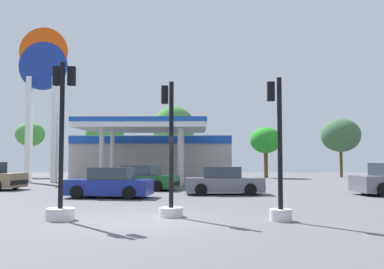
{
  "coord_description": "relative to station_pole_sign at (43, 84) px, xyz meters",
  "views": [
    {
      "loc": [
        1.72,
        -12.32,
        1.77
      ],
      "look_at": [
        1.24,
        15.17,
        3.38
      ],
      "focal_mm": 39.75,
      "sensor_mm": 36.0,
      "label": 1
    }
  ],
  "objects": [
    {
      "name": "ground_plane",
      "position": [
        10.42,
        -20.09,
        -7.6
      ],
      "size": [
        90.0,
        90.0,
        0.0
      ],
      "primitive_type": "plane",
      "color": "#56565B",
      "rests_on": "ground"
    },
    {
      "name": "gas_station",
      "position": [
        8.23,
        3.12,
        -5.49
      ],
      "size": [
        12.91,
        12.53,
        4.5
      ],
      "color": "#ADA89E",
      "rests_on": "ground"
    },
    {
      "name": "station_pole_sign",
      "position": [
        0.0,
        0.0,
        0.0
      ],
      "size": [
        3.77,
        0.56,
        12.05
      ],
      "color": "white",
      "rests_on": "ground"
    },
    {
      "name": "car_0",
      "position": [
        8.85,
        -7.76,
        -6.96
      ],
      "size": [
        4.28,
        2.74,
        1.42
      ],
      "color": "black",
      "rests_on": "ground"
    },
    {
      "name": "car_2",
      "position": [
        13.37,
        -10.78,
        -6.97
      ],
      "size": [
        3.98,
        1.93,
        1.4
      ],
      "color": "black",
      "rests_on": "ground"
    },
    {
      "name": "car_4",
      "position": [
        7.97,
        -12.74,
        -6.97
      ],
      "size": [
        4.08,
        2.15,
        1.4
      ],
      "color": "black",
      "rests_on": "ground"
    },
    {
      "name": "traffic_signal_0",
      "position": [
        8.07,
        -19.94,
        -6.2
      ],
      "size": [
        0.83,
        0.83,
        4.66
      ],
      "color": "silver",
      "rests_on": "ground"
    },
    {
      "name": "traffic_signal_1",
      "position": [
        14.46,
        -20.0,
        -6.29
      ],
      "size": [
        0.64,
        0.68,
        4.17
      ],
      "color": "silver",
      "rests_on": "ground"
    },
    {
      "name": "traffic_signal_3",
      "position": [
        11.24,
        -19.16,
        -6.36
      ],
      "size": [
        0.73,
        0.73,
        4.21
      ],
      "color": "silver",
      "rests_on": "ground"
    },
    {
      "name": "tree_0",
      "position": [
        -4.59,
        9.16,
        -3.38
      ],
      "size": [
        2.82,
        2.82,
        5.46
      ],
      "color": "brown",
      "rests_on": "ground"
    },
    {
      "name": "tree_1",
      "position": [
        2.78,
        9.35,
        -3.35
      ],
      "size": [
        3.75,
        3.75,
        5.99
      ],
      "color": "brown",
      "rests_on": "ground"
    },
    {
      "name": "tree_2",
      "position": [
        9.67,
        8.35,
        -2.78
      ],
      "size": [
        4.09,
        4.09,
        6.9
      ],
      "color": "brown",
      "rests_on": "ground"
    },
    {
      "name": "tree_3",
      "position": [
        18.56,
        8.71,
        -4.01
      ],
      "size": [
        3.06,
        3.06,
        4.88
      ],
      "color": "brown",
      "rests_on": "ground"
    },
    {
      "name": "tree_4",
      "position": [
        26.14,
        9.79,
        -3.46
      ],
      "size": [
        3.85,
        3.85,
        5.81
      ],
      "color": "brown",
      "rests_on": "ground"
    }
  ]
}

